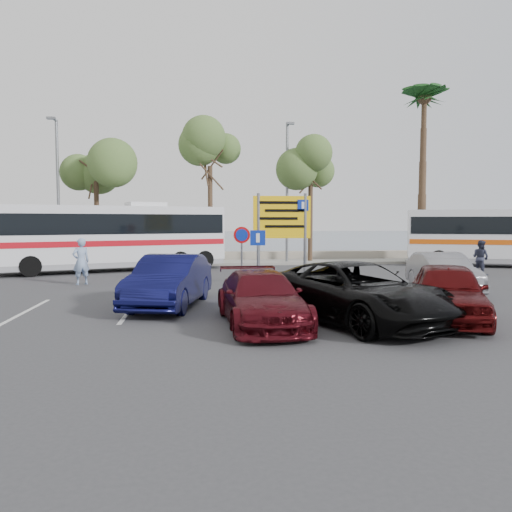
{
  "coord_description": "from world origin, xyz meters",
  "views": [
    {
      "loc": [
        -2.07,
        -15.54,
        2.56
      ],
      "look_at": [
        -0.01,
        3.0,
        1.24
      ],
      "focal_mm": 35.0,
      "sensor_mm": 36.0,
      "label": 1
    }
  ],
  "objects": [
    {
      "name": "ground",
      "position": [
        0.0,
        0.0,
        0.0
      ],
      "size": [
        120.0,
        120.0,
        0.0
      ],
      "primitive_type": "plane",
      "color": "#373739",
      "rests_on": "ground"
    },
    {
      "name": "kerb_strip",
      "position": [
        0.0,
        14.0,
        0.07
      ],
      "size": [
        44.0,
        2.4,
        0.15
      ],
      "primitive_type": "cube",
      "color": "gray",
      "rests_on": "ground"
    },
    {
      "name": "seawall",
      "position": [
        0.0,
        16.0,
        0.3
      ],
      "size": [
        48.0,
        0.8,
        0.6
      ],
      "primitive_type": "cube",
      "color": "#A19381",
      "rests_on": "ground"
    },
    {
      "name": "sea",
      "position": [
        0.0,
        60.0,
        0.01
      ],
      "size": [
        140.0,
        140.0,
        0.0
      ],
      "primitive_type": "plane",
      "color": "#3E4E64",
      "rests_on": "ground"
    },
    {
      "name": "tree_left",
      "position": [
        -8.0,
        14.0,
        6.0
      ],
      "size": [
        3.2,
        3.2,
        7.2
      ],
      "color": "#382619",
      "rests_on": "kerb_strip"
    },
    {
      "name": "tree_mid",
      "position": [
        -1.5,
        14.0,
        6.65
      ],
      "size": [
        3.2,
        3.2,
        8.0
      ],
      "color": "#382619",
      "rests_on": "kerb_strip"
    },
    {
      "name": "tree_right",
      "position": [
        4.5,
        14.0,
        6.17
      ],
      "size": [
        3.2,
        3.2,
        7.4
      ],
      "color": "#382619",
      "rests_on": "kerb_strip"
    },
    {
      "name": "palm_tree",
      "position": [
        11.5,
        14.0,
        9.87
      ],
      "size": [
        4.8,
        4.8,
        11.2
      ],
      "color": "#382619",
      "rests_on": "kerb_strip"
    },
    {
      "name": "street_lamp_left",
      "position": [
        -10.0,
        13.52,
        4.6
      ],
      "size": [
        0.45,
        1.15,
        8.01
      ],
      "color": "slate",
      "rests_on": "kerb_strip"
    },
    {
      "name": "street_lamp_right",
      "position": [
        3.0,
        13.52,
        4.6
      ],
      "size": [
        0.45,
        1.15,
        8.01
      ],
      "color": "slate",
      "rests_on": "kerb_strip"
    },
    {
      "name": "direction_sign",
      "position": [
        1.0,
        3.2,
        2.43
      ],
      "size": [
        2.2,
        0.12,
        3.6
      ],
      "color": "slate",
      "rests_on": "ground"
    },
    {
      "name": "sign_no_stop",
      "position": [
        -0.6,
        2.38,
        1.58
      ],
      "size": [
        0.6,
        0.08,
        2.35
      ],
      "color": "slate",
      "rests_on": "ground"
    },
    {
      "name": "sign_parking",
      "position": [
        -0.2,
        0.79,
        1.47
      ],
      "size": [
        0.5,
        0.07,
        2.25
      ],
      "color": "slate",
      "rests_on": "ground"
    },
    {
      "name": "lane_markings",
      "position": [
        -1.14,
        -1.0,
        0.0
      ],
      "size": [
        12.02,
        4.2,
        0.01
      ],
      "primitive_type": null,
      "color": "silver",
      "rests_on": "ground"
    },
    {
      "name": "coach_bus_left",
      "position": [
        -6.5,
        10.5,
        1.63
      ],
      "size": [
        11.41,
        6.27,
        3.52
      ],
      "color": "silver",
      "rests_on": "ground"
    },
    {
      "name": "coach_bus_right",
      "position": [
        15.0,
        10.37,
        1.57
      ],
      "size": [
        10.97,
        6.11,
        3.39
      ],
      "color": "silver",
      "rests_on": "ground"
    },
    {
      "name": "car_blue",
      "position": [
        -3.01,
        -0.58,
        0.77
      ],
      "size": [
        2.59,
        4.91,
        1.54
      ],
      "primitive_type": "imported",
      "rotation": [
        0.0,
        0.0,
        -0.22
      ],
      "color": "#0E1045",
      "rests_on": "ground"
    },
    {
      "name": "car_maroon",
      "position": [
        -0.61,
        -3.5,
        0.66
      ],
      "size": [
        2.14,
        4.65,
        1.32
      ],
      "primitive_type": "imported",
      "rotation": [
        0.0,
        0.0,
        0.07
      ],
      "color": "#4D0C14",
      "rests_on": "ground"
    },
    {
      "name": "car_red",
      "position": [
        4.19,
        -3.5,
        0.75
      ],
      "size": [
        3.28,
        4.74,
        1.5
      ],
      "primitive_type": "imported",
      "rotation": [
        0.0,
        0.0,
        -0.38
      ],
      "color": "#4B0A0B",
      "rests_on": "ground"
    },
    {
      "name": "suv_black",
      "position": [
        1.79,
        -3.5,
        0.76
      ],
      "size": [
        4.5,
        6.05,
        1.53
      ],
      "primitive_type": "imported",
      "rotation": [
        0.0,
        0.0,
        0.41
      ],
      "color": "black",
      "rests_on": "ground"
    },
    {
      "name": "car_silver_b",
      "position": [
        6.59,
        1.5,
        0.7
      ],
      "size": [
        2.0,
        4.42,
        1.41
      ],
      "primitive_type": "imported",
      "rotation": [
        0.0,
        0.0,
        -0.12
      ],
      "color": "gray",
      "rests_on": "ground"
    },
    {
      "name": "pedestrian_near",
      "position": [
        -6.85,
        5.0,
        0.94
      ],
      "size": [
        0.82,
        0.74,
        1.87
      ],
      "primitive_type": "imported",
      "rotation": [
        0.0,
        0.0,
        3.7
      ],
      "color": "#88A0C6",
      "rests_on": "ground"
    },
    {
      "name": "pedestrian_far",
      "position": [
        11.0,
        6.5,
        0.83
      ],
      "size": [
        0.9,
        0.99,
        1.65
      ],
      "primitive_type": "imported",
      "rotation": [
        0.0,
        0.0,
        2.0
      ],
      "color": "#2E3145",
      "rests_on": "ground"
    }
  ]
}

